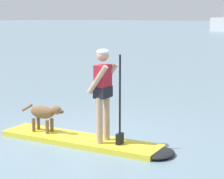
# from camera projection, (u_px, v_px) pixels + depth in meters

# --- Properties ---
(ground_plane) EXTENTS (400.00, 400.00, 0.00)m
(ground_plane) POSITION_uv_depth(u_px,v_px,m) (80.00, 142.00, 8.07)
(ground_plane) COLOR slate
(paddleboard) EXTENTS (3.61, 1.33, 0.10)m
(paddleboard) POSITION_uv_depth(u_px,v_px,m) (90.00, 142.00, 7.95)
(paddleboard) COLOR yellow
(paddleboard) RESTS_ON ground_plane
(person_paddler) EXTENTS (0.65, 0.54, 1.72)m
(person_paddler) POSITION_uv_depth(u_px,v_px,m) (104.00, 89.00, 7.63)
(person_paddler) COLOR tan
(person_paddler) RESTS_ON paddleboard
(dog) EXTENTS (1.03, 0.32, 0.57)m
(dog) POSITION_uv_depth(u_px,v_px,m) (44.00, 113.00, 8.38)
(dog) COLOR brown
(dog) RESTS_ON paddleboard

